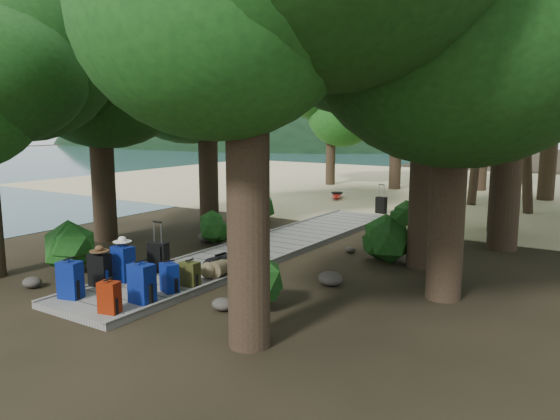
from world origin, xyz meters
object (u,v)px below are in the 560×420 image
Objects in this scene: backpack_right_b at (142,281)px; backpack_right_c at (169,276)px; backpack_left_a at (70,278)px; backpack_left_b at (100,268)px; lone_suitcase_on_sand at (381,205)px; duffel_right_black at (221,264)px; backpack_right_a at (109,296)px; kayak at (337,194)px; duffel_right_khaki at (219,267)px; backpack_left_c at (123,262)px; sun_lounger at (498,206)px; suitcase_on_boardwalk at (159,257)px; backpack_right_d at (190,273)px.

backpack_right_b is 0.74m from backpack_right_c.
backpack_left_a reaches higher than backpack_left_b.
backpack_right_b reaches higher than lone_suitcase_on_sand.
duffel_right_black is at bearing 50.93° from backpack_left_a.
kayak is (-3.38, 14.95, -0.23)m from backpack_right_a.
backpack_right_c reaches higher than duffel_right_khaki.
backpack_left_a reaches higher than duffel_right_black.
backpack_left_b reaches higher than lone_suitcase_on_sand.
backpack_left_a is at bearing -84.10° from backpack_left_c.
backpack_left_c is 1.22× the size of duffel_right_black.
suitcase_on_boardwalk is at bearing -128.85° from sun_lounger.
backpack_left_a is 1.24× the size of backpack_right_c.
backpack_right_d is at bearing 22.30° from backpack_left_c.
backpack_left_c is 1.21× the size of suitcase_on_boardwalk.
backpack_left_b is 11.55m from lone_suitcase_on_sand.
kayak is at bearing 88.55° from backpack_right_a.
backpack_left_a is 1.17× the size of suitcase_on_boardwalk.
lone_suitcase_on_sand is (-0.30, 12.43, -0.10)m from backpack_right_a.
suitcase_on_boardwalk reaches higher than backpack_right_a.
backpack_left_b is at bearing -104.96° from kayak.
sun_lounger reaches higher than duffel_right_khaki.
backpack_left_b reaches higher than sun_lounger.
backpack_left_c is at bearing -111.07° from suitcase_on_boardwalk.
backpack_left_c is 1.91m from backpack_right_a.
backpack_left_b is 14.16m from kayak.
duffel_right_khaki is at bearing 7.44° from suitcase_on_boardwalk.
backpack_left_a is at bearing -129.71° from duffel_right_khaki.
backpack_left_a is 1.40m from backpack_right_b.
sun_lounger is at bearing 44.11° from lone_suitcase_on_sand.
backpack_left_a is 3.04m from duffel_right_black.
backpack_left_a is 0.22× the size of kayak.
backpack_right_d is 13.30m from sun_lounger.
duffel_right_khaki is (0.04, 0.84, -0.08)m from backpack_right_d.
sun_lounger is (3.53, 2.38, -0.03)m from lone_suitcase_on_sand.
sun_lounger is at bearing 75.94° from duffel_right_black.
backpack_right_b reaches higher than backpack_right_d.
suitcase_on_boardwalk is 10.20m from lone_suitcase_on_sand.
backpack_right_a reaches higher than duffel_right_black.
backpack_left_a is at bearing -84.13° from lone_suitcase_on_sand.
duffel_right_black is at bearing -124.52° from sun_lounger.
backpack_right_a is at bearing -97.70° from backpack_right_d.
suitcase_on_boardwalk is at bearing 84.65° from backpack_left_c.
duffel_right_khaki is at bearing 72.95° from backpack_right_a.
duffel_right_khaki is at bearing 88.85° from backpack_right_b.
backpack_left_a is 12.34m from lone_suitcase_on_sand.
backpack_left_a is 2.14m from suitcase_on_boardwalk.
backpack_left_b is (-0.18, 0.80, -0.03)m from backpack_left_a.
backpack_right_a is 2.73m from duffel_right_khaki.
backpack_right_d is 0.84m from duffel_right_khaki.
lone_suitcase_on_sand is at bearing 72.94° from suitcase_on_boardwalk.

